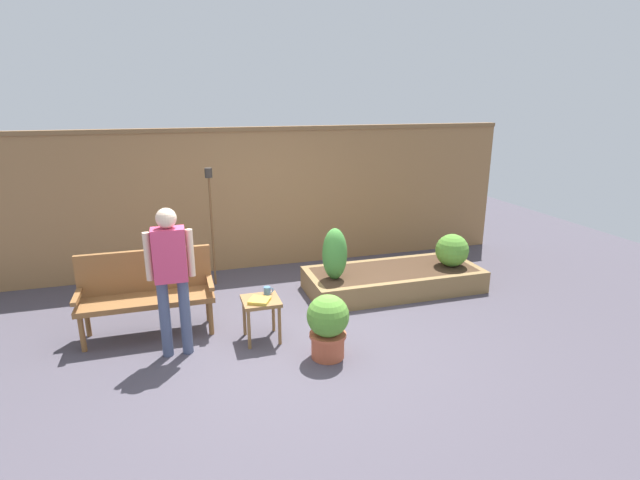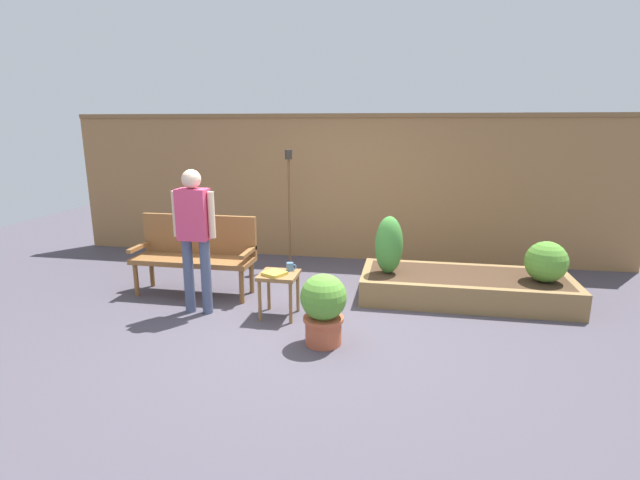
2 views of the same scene
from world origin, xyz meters
TOP-DOWN VIEW (x-y plane):
  - ground_plane at (0.00, 0.00)m, footprint 14.00×14.00m
  - fence_back at (0.00, 2.60)m, footprint 8.40×0.14m
  - garden_bench at (-1.49, 0.72)m, footprint 1.44×0.48m
  - side_table at (-0.30, 0.16)m, footprint 0.40×0.40m
  - cup_on_table at (-0.21, 0.27)m, footprint 0.11×0.08m
  - book_on_table at (-0.33, 0.09)m, footprint 0.27×0.27m
  - potted_boxwood at (0.28, -0.41)m, footprint 0.43×0.43m
  - raised_planter_bed at (1.70, 1.05)m, footprint 2.40×1.00m
  - shrub_near_bench at (0.81, 0.95)m, footprint 0.32×0.32m
  - shrub_far_corner at (2.53, 0.95)m, footprint 0.46×0.46m
  - tiki_torch at (-0.64, 1.99)m, footprint 0.10×0.10m
  - person_by_bench at (-1.20, 0.11)m, footprint 0.47×0.20m

SIDE VIEW (x-z plane):
  - ground_plane at x=0.00m, z-range 0.00..0.00m
  - raised_planter_bed at x=1.70m, z-range 0.00..0.30m
  - potted_boxwood at x=0.28m, z-range 0.03..0.71m
  - side_table at x=-0.30m, z-range 0.16..0.64m
  - book_on_table at x=-0.33m, z-range 0.48..0.51m
  - cup_on_table at x=-0.21m, z-range 0.48..0.57m
  - shrub_far_corner at x=2.53m, z-range 0.30..0.76m
  - garden_bench at x=-1.49m, z-range 0.07..1.01m
  - shrub_near_bench at x=0.81m, z-range 0.30..0.98m
  - person_by_bench at x=-1.20m, z-range 0.15..1.71m
  - fence_back at x=0.00m, z-range 0.01..2.17m
  - tiki_torch at x=-0.64m, z-range 0.31..1.98m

